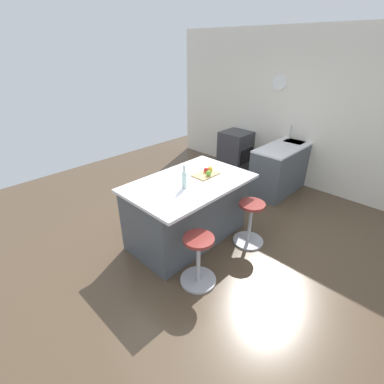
# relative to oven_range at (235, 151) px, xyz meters

# --- Properties ---
(ground_plane) EXTENTS (7.74, 7.74, 0.00)m
(ground_plane) POSITION_rel_oven_range_xyz_m (2.59, 1.15, -0.44)
(ground_plane) COLOR brown
(interior_partition_left) EXTENTS (0.15, 5.96, 2.89)m
(interior_partition_left) POSITION_rel_oven_range_xyz_m (-0.35, 1.15, 1.01)
(interior_partition_left) COLOR silver
(interior_partition_left) RESTS_ON ground_plane
(sink_cabinet) EXTENTS (1.82, 0.60, 1.18)m
(sink_cabinet) POSITION_rel_oven_range_xyz_m (-0.00, 1.26, 0.02)
(sink_cabinet) COLOR #4C5156
(sink_cabinet) RESTS_ON ground_plane
(oven_range) EXTENTS (0.60, 0.61, 0.87)m
(oven_range) POSITION_rel_oven_range_xyz_m (0.00, 0.00, 0.00)
(oven_range) COLOR #38383D
(oven_range) RESTS_ON ground_plane
(kitchen_island) EXTENTS (1.71, 1.09, 0.94)m
(kitchen_island) POSITION_rel_oven_range_xyz_m (2.61, 1.07, 0.04)
(kitchen_island) COLOR #4C5156
(kitchen_island) RESTS_ON ground_plane
(stool_by_window) EXTENTS (0.44, 0.44, 0.65)m
(stool_by_window) POSITION_rel_oven_range_xyz_m (2.07, 1.79, -0.13)
(stool_by_window) COLOR #B7B7BC
(stool_by_window) RESTS_ON ground_plane
(stool_middle) EXTENTS (0.44, 0.44, 0.65)m
(stool_middle) POSITION_rel_oven_range_xyz_m (3.14, 1.79, -0.13)
(stool_middle) COLOR #B7B7BC
(stool_middle) RESTS_ON ground_plane
(cutting_board) EXTENTS (0.36, 0.24, 0.02)m
(cutting_board) POSITION_rel_oven_range_xyz_m (2.30, 1.13, 0.51)
(cutting_board) COLOR tan
(cutting_board) RESTS_ON kitchen_island
(apple_red) EXTENTS (0.07, 0.07, 0.07)m
(apple_red) POSITION_rel_oven_range_xyz_m (2.26, 1.10, 0.56)
(apple_red) COLOR red
(apple_red) RESTS_ON cutting_board
(apple_green) EXTENTS (0.08, 0.08, 0.08)m
(apple_green) POSITION_rel_oven_range_xyz_m (2.32, 1.20, 0.56)
(apple_green) COLOR #609E2D
(apple_green) RESTS_ON cutting_board
(apple_yellow) EXTENTS (0.07, 0.07, 0.07)m
(apple_yellow) POSITION_rel_oven_range_xyz_m (2.18, 1.11, 0.56)
(apple_yellow) COLOR gold
(apple_yellow) RESTS_ON cutting_board
(water_bottle) EXTENTS (0.06, 0.06, 0.31)m
(water_bottle) POSITION_rel_oven_range_xyz_m (2.78, 1.20, 0.63)
(water_bottle) COLOR silver
(water_bottle) RESTS_ON kitchen_island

